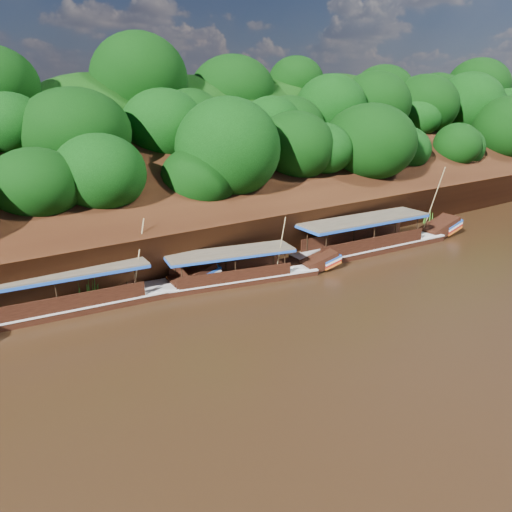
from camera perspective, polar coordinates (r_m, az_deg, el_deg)
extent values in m
plane|color=black|center=(29.68, 10.29, -5.77)|extent=(160.00, 160.00, 0.00)
cube|color=black|center=(40.73, -5.80, 6.18)|extent=(120.00, 16.12, 13.64)
cube|color=black|center=(50.21, -11.46, 4.09)|extent=(120.00, 24.00, 12.00)
ellipsoid|color=#0E450B|center=(37.26, -13.03, 4.68)|extent=(18.00, 8.00, 6.40)
ellipsoid|color=#0E450B|center=(46.14, -10.57, 14.52)|extent=(24.00, 11.00, 8.40)
ellipsoid|color=#0E450B|center=(55.59, 17.18, 8.57)|extent=(18.00, 8.00, 6.00)
ellipsoid|color=#0E450B|center=(67.51, 17.79, 14.71)|extent=(22.00, 10.00, 8.00)
cube|color=black|center=(40.55, 13.01, 0.63)|extent=(14.36, 3.57, 1.00)
cube|color=silver|center=(40.41, 13.06, 1.27)|extent=(14.37, 3.64, 0.11)
cube|color=black|center=(46.12, 20.28, 3.08)|extent=(3.48, 2.09, 1.94)
cube|color=blue|center=(46.73, 21.01, 3.60)|extent=(1.89, 2.04, 0.72)
cube|color=#A61B12|center=(46.82, 20.96, 3.15)|extent=(1.89, 2.04, 0.72)
cube|color=brown|center=(39.24, 12.35, 4.15)|extent=(11.32, 3.69, 0.13)
cube|color=blue|center=(39.27, 12.34, 3.96)|extent=(11.32, 3.69, 0.20)
cylinder|color=tan|center=(43.74, 19.67, 6.12)|extent=(1.24, 2.25, 5.64)
cube|color=black|center=(33.06, -1.79, -2.93)|extent=(10.81, 4.32, 0.80)
cube|color=silver|center=(32.93, -1.80, -2.31)|extent=(10.82, 4.38, 0.09)
cube|color=black|center=(35.29, 7.31, -0.61)|extent=(2.79, 2.00, 1.50)
cube|color=blue|center=(35.53, 8.26, -0.07)|extent=(1.62, 1.78, 0.55)
cube|color=#A61B12|center=(35.63, 8.24, -0.53)|extent=(1.62, 1.78, 0.55)
cube|color=brown|center=(32.14, -2.94, 0.47)|extent=(8.63, 4.08, 0.11)
cube|color=blue|center=(32.17, -2.93, 0.29)|extent=(8.63, 4.08, 0.16)
cylinder|color=tan|center=(32.83, 2.84, 1.25)|extent=(0.36, 0.62, 3.87)
cube|color=black|center=(30.70, -20.26, -5.82)|extent=(13.49, 3.68, 0.91)
cube|color=silver|center=(30.53, -20.35, -5.08)|extent=(13.50, 3.75, 0.10)
cube|color=black|center=(32.22, -7.22, -2.30)|extent=(3.30, 2.00, 1.79)
cube|color=blue|center=(32.42, -5.89, -1.55)|extent=(1.82, 1.90, 0.67)
cube|color=#A61B12|center=(32.53, -5.87, -2.12)|extent=(1.82, 1.90, 0.67)
cube|color=brown|center=(29.75, -22.34, -1.79)|extent=(10.66, 3.69, 0.12)
cube|color=blue|center=(29.79, -22.31, -2.01)|extent=(10.66, 3.69, 0.18)
cylinder|color=tan|center=(30.34, -13.26, 0.03)|extent=(1.20, 0.43, 4.36)
cone|color=#306C1B|center=(31.04, -18.89, -3.32)|extent=(1.50, 1.50, 2.09)
cone|color=#306C1B|center=(33.41, -8.75, -1.40)|extent=(1.50, 1.50, 1.66)
cone|color=#306C1B|center=(36.66, 0.90, 0.54)|extent=(1.50, 1.50, 1.59)
cone|color=#306C1B|center=(40.82, 8.11, 2.57)|extent=(1.50, 1.50, 2.10)
cone|color=#306C1B|center=(45.53, 14.14, 3.49)|extent=(1.50, 1.50, 1.57)
cone|color=#306C1B|center=(50.71, 19.03, 4.79)|extent=(1.50, 1.50, 2.05)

